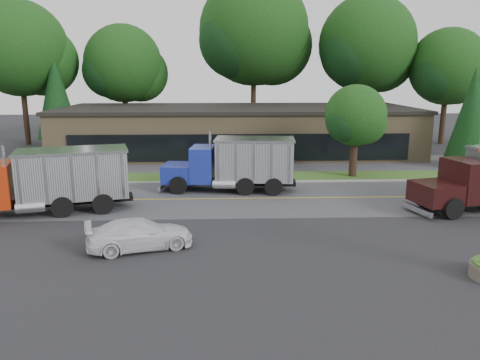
% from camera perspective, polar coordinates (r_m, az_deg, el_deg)
% --- Properties ---
extents(ground, '(140.00, 140.00, 0.00)m').
position_cam_1_polar(ground, '(19.40, -3.64, -9.28)').
color(ground, '#2E2E32').
rests_on(ground, ground).
extents(road, '(60.00, 8.00, 0.02)m').
position_cam_1_polar(road, '(27.95, -3.21, -2.33)').
color(road, '#55555A').
rests_on(road, ground).
extents(center_line, '(60.00, 0.12, 0.01)m').
position_cam_1_polar(center_line, '(27.95, -3.21, -2.33)').
color(center_line, gold).
rests_on(center_line, ground).
extents(curb, '(60.00, 0.30, 0.12)m').
position_cam_1_polar(curb, '(32.02, -3.08, -0.37)').
color(curb, '#9E9E99').
rests_on(curb, ground).
extents(grass_verge, '(60.00, 3.40, 0.03)m').
position_cam_1_polar(grass_verge, '(33.78, -3.04, 0.33)').
color(grass_verge, '#2E5C1F').
rests_on(grass_verge, ground).
extents(far_parking, '(60.00, 7.00, 0.02)m').
position_cam_1_polar(far_parking, '(38.67, -2.94, 1.93)').
color(far_parking, '#55555A').
rests_on(far_parking, ground).
extents(strip_mall, '(32.00, 12.00, 4.00)m').
position_cam_1_polar(strip_mall, '(44.32, -0.28, 5.95)').
color(strip_mall, '#8D7756').
rests_on(strip_mall, ground).
extents(tree_far_a, '(10.29, 9.69, 14.68)m').
position_cam_1_polar(tree_far_a, '(54.12, -25.08, 13.84)').
color(tree_far_a, '#382619').
rests_on(tree_far_a, ground).
extents(tree_far_b, '(8.77, 8.25, 12.50)m').
position_cam_1_polar(tree_far_b, '(53.11, -13.86, 13.19)').
color(tree_far_b, '#382619').
rests_on(tree_far_b, ground).
extents(tree_far_c, '(12.37, 11.64, 17.64)m').
position_cam_1_polar(tree_far_c, '(52.40, 1.90, 17.14)').
color(tree_far_c, '#382619').
rests_on(tree_far_c, ground).
extents(tree_far_d, '(10.86, 10.22, 15.48)m').
position_cam_1_polar(tree_far_d, '(53.51, 15.34, 15.15)').
color(tree_far_d, '#382619').
rests_on(tree_far_d, ground).
extents(tree_far_e, '(8.41, 7.91, 11.99)m').
position_cam_1_polar(tree_far_e, '(54.46, 24.05, 12.11)').
color(tree_far_e, '#382619').
rests_on(tree_far_e, ground).
extents(evergreen_left, '(4.17, 4.17, 9.48)m').
position_cam_1_polar(evergreen_left, '(50.79, -21.50, 9.59)').
color(evergreen_left, '#382619').
rests_on(evergreen_left, ground).
extents(evergreen_right, '(3.44, 3.44, 7.82)m').
position_cam_1_polar(evergreen_right, '(41.02, 26.38, 7.30)').
color(evergreen_right, '#382619').
rests_on(evergreen_right, ground).
extents(tree_verge, '(4.63, 4.35, 6.60)m').
position_cam_1_polar(tree_verge, '(34.52, 13.97, 7.30)').
color(tree_verge, '#382619').
rests_on(tree_verge, ground).
extents(dump_truck_red, '(9.94, 4.84, 3.36)m').
position_cam_1_polar(dump_truck_red, '(26.81, -22.43, 0.04)').
color(dump_truck_red, black).
rests_on(dump_truck_red, ground).
extents(dump_truck_blue, '(8.52, 3.41, 3.36)m').
position_cam_1_polar(dump_truck_blue, '(29.52, -0.44, 2.11)').
color(dump_truck_blue, black).
rests_on(dump_truck_blue, ground).
extents(rally_car, '(4.77, 3.02, 1.29)m').
position_cam_1_polar(rally_car, '(20.43, -12.10, -6.46)').
color(rally_car, silver).
rests_on(rally_car, ground).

